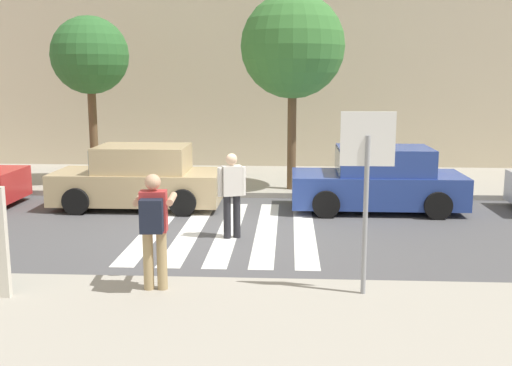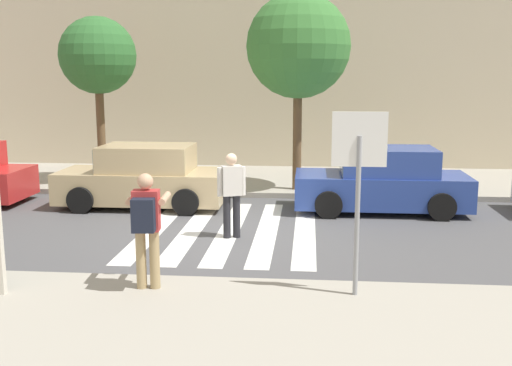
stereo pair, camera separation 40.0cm
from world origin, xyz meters
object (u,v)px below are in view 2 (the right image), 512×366
at_px(pedestrian_crossing, 232,191).
at_px(street_tree_west, 98,57).
at_px(stop_sign, 359,163).
at_px(photographer_with_backpack, 146,221).
at_px(parked_car_blue, 383,182).
at_px(parked_car_tan, 144,178).
at_px(street_tree_center, 298,47).

relative_size(pedestrian_crossing, street_tree_west, 0.36).
distance_m(stop_sign, photographer_with_backpack, 3.16).
xyz_separation_m(pedestrian_crossing, street_tree_west, (-4.50, 5.22, 2.79)).
distance_m(pedestrian_crossing, street_tree_west, 7.43).
bearing_deg(stop_sign, parked_car_blue, 79.82).
relative_size(parked_car_tan, parked_car_blue, 1.00).
distance_m(street_tree_west, street_tree_center, 5.74).
distance_m(photographer_with_backpack, street_tree_west, 9.72).
bearing_deg(street_tree_center, stop_sign, -82.74).
distance_m(pedestrian_crossing, parked_car_blue, 4.28).
bearing_deg(parked_car_tan, parked_car_blue, -0.00).
relative_size(photographer_with_backpack, pedestrian_crossing, 1.00).
bearing_deg(parked_car_blue, street_tree_west, 162.12).
xyz_separation_m(parked_car_tan, street_tree_center, (3.76, 1.94, 3.27)).
bearing_deg(stop_sign, photographer_with_backpack, -179.32).
xyz_separation_m(photographer_with_backpack, street_tree_center, (2.01, 8.04, 2.83)).
bearing_deg(pedestrian_crossing, street_tree_center, 75.42).
bearing_deg(street_tree_center, parked_car_blue, -42.70).
bearing_deg(parked_car_blue, stop_sign, -100.18).
bearing_deg(parked_car_tan, stop_sign, -51.70).
height_order(pedestrian_crossing, street_tree_west, street_tree_west).
distance_m(photographer_with_backpack, street_tree_center, 8.76).
relative_size(pedestrian_crossing, street_tree_center, 0.33).
xyz_separation_m(stop_sign, photographer_with_backpack, (-3.03, -0.04, -0.89)).
height_order(photographer_with_backpack, parked_car_tan, photographer_with_backpack).
relative_size(parked_car_tan, street_tree_west, 0.86).
height_order(parked_car_blue, street_tree_west, street_tree_west).
height_order(parked_car_tan, street_tree_west, street_tree_west).
distance_m(pedestrian_crossing, parked_car_tan, 3.72).
distance_m(stop_sign, parked_car_tan, 7.83).
bearing_deg(parked_car_blue, pedestrian_crossing, -140.87).
bearing_deg(street_tree_west, photographer_with_backpack, -66.81).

